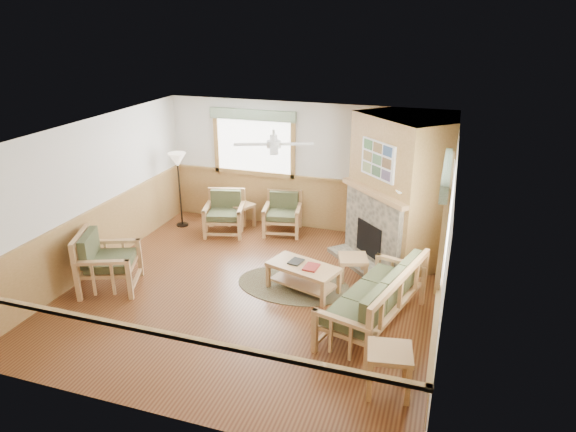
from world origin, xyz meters
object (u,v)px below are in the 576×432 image
(armchair_left, at_px, (109,261))
(floor_lamp_left, at_px, (180,190))
(footstool, at_px, (353,268))
(floor_lamp_right, at_px, (402,233))
(coffee_table, at_px, (303,278))
(end_table_sofa, at_px, (388,371))
(sofa, at_px, (374,298))
(end_table_chairs, at_px, (241,215))
(armchair_back_left, at_px, (224,213))
(armchair_back_right, at_px, (282,214))

(armchair_left, bearing_deg, floor_lamp_left, -17.45)
(footstool, distance_m, floor_lamp_right, 1.06)
(coffee_table, bearing_deg, footstool, 60.76)
(end_table_sofa, bearing_deg, sofa, 106.86)
(armchair_left, distance_m, floor_lamp_left, 2.86)
(end_table_chairs, relative_size, end_table_sofa, 0.89)
(armchair_back_left, height_order, floor_lamp_left, floor_lamp_left)
(sofa, height_order, armchair_back_right, sofa)
(coffee_table, relative_size, footstool, 2.42)
(end_table_sofa, relative_size, footstool, 1.23)
(footstool, bearing_deg, coffee_table, -136.68)
(sofa, bearing_deg, armchair_left, -71.68)
(sofa, xyz_separation_m, floor_lamp_left, (-4.63, 2.63, 0.34))
(armchair_back_right, xyz_separation_m, end_table_chairs, (-0.95, 0.02, -0.16))
(footstool, bearing_deg, sofa, -67.24)
(sofa, xyz_separation_m, armchair_back_right, (-2.40, 2.94, -0.06))
(sofa, distance_m, armchair_left, 4.42)
(armchair_left, bearing_deg, end_table_chairs, -40.40)
(armchair_left, distance_m, footstool, 4.16)
(end_table_chairs, distance_m, footstool, 3.20)
(coffee_table, relative_size, end_table_sofa, 1.97)
(coffee_table, bearing_deg, end_table_sofa, -33.08)
(armchair_left, xyz_separation_m, coffee_table, (3.13, 0.91, -0.27))
(armchair_back_right, distance_m, floor_lamp_left, 2.29)
(armchair_back_right, distance_m, floor_lamp_right, 2.84)
(floor_lamp_right, bearing_deg, armchair_left, -156.12)
(armchair_back_left, height_order, armchair_left, armchair_left)
(end_table_sofa, xyz_separation_m, floor_lamp_left, (-5.04, 3.98, 0.53))
(sofa, bearing_deg, footstool, -141.63)
(armchair_back_right, relative_size, end_table_sofa, 1.41)
(footstool, bearing_deg, end_table_chairs, 150.26)
(end_table_sofa, bearing_deg, armchair_left, 166.68)
(sofa, relative_size, floor_lamp_left, 1.28)
(sofa, xyz_separation_m, armchair_back_left, (-3.55, 2.53, -0.04))
(end_table_chairs, height_order, floor_lamp_right, floor_lamp_right)
(end_table_chairs, bearing_deg, armchair_left, -108.52)
(end_table_chairs, relative_size, footstool, 1.09)
(floor_lamp_left, bearing_deg, armchair_back_right, 7.99)
(end_table_chairs, bearing_deg, sofa, -41.43)
(armchair_left, height_order, end_table_sofa, armchair_left)
(armchair_left, bearing_deg, armchair_back_right, -54.42)
(sofa, height_order, floor_lamp_right, floor_lamp_right)
(floor_lamp_right, bearing_deg, armchair_back_right, 156.71)
(end_table_chairs, height_order, footstool, end_table_chairs)
(armchair_back_left, relative_size, coffee_table, 0.75)
(armchair_back_right, relative_size, floor_lamp_right, 0.53)
(sofa, distance_m, footstool, 1.51)
(sofa, xyz_separation_m, coffee_table, (-1.28, 0.70, -0.25))
(sofa, relative_size, armchair_left, 2.08)
(armchair_back_right, relative_size, armchair_left, 0.84)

